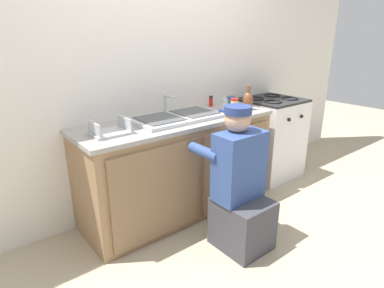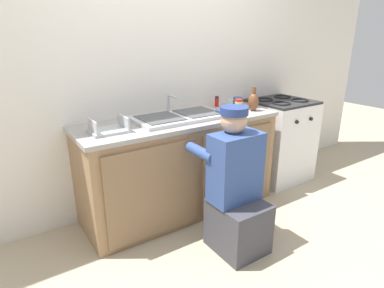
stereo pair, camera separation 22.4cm
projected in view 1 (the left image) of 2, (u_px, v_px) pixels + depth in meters
name	position (u px, v px, depth m)	size (l,w,h in m)	color
ground_plane	(199.00, 222.00, 2.85)	(12.00, 12.00, 0.00)	tan
back_wall	(154.00, 73.00, 2.92)	(6.00, 0.10, 2.50)	silver
counter_cabinet	(179.00, 168.00, 2.93)	(1.78, 0.62, 0.85)	#997551
countertop	(178.00, 121.00, 2.79)	(1.82, 0.62, 0.04)	#9E9993
sink_double_basin	(177.00, 117.00, 2.78)	(0.80, 0.44, 0.19)	silver
stove_range	(270.00, 137.00, 3.69)	(0.64, 0.62, 0.92)	white
plumber_person	(240.00, 191.00, 2.42)	(0.42, 0.61, 1.10)	#3F3F47
dish_rack_tray	(110.00, 131.00, 2.36)	(0.28, 0.22, 0.11)	#B2B7BC
water_glass	(225.00, 104.00, 3.12)	(0.06, 0.06, 0.10)	#ADC6CC
vase_decorative	(248.00, 100.00, 3.10)	(0.10, 0.10, 0.23)	brown
coffee_mug	(231.00, 101.00, 3.29)	(0.13, 0.08, 0.09)	#335699
condiment_jar	(234.00, 105.00, 3.01)	(0.07, 0.07, 0.13)	#DBB760
spice_bottle_red	(211.00, 101.00, 3.25)	(0.04, 0.04, 0.10)	red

